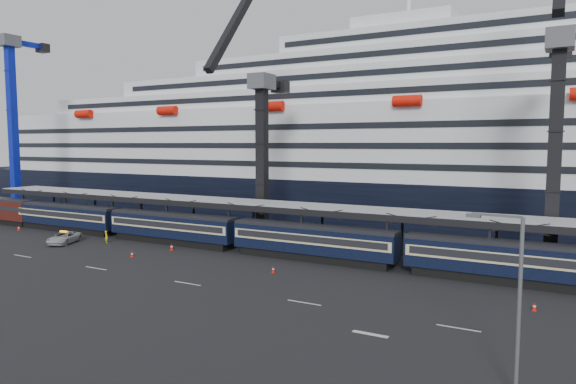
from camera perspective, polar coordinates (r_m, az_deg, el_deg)
name	(u,v)px	position (r m, az deg, el deg)	size (l,w,h in m)	color
ground	(346,294)	(45.00, 6.47, -11.15)	(260.00, 260.00, 0.00)	black
lane_markings	(427,329)	(37.90, 15.22, -14.49)	(111.00, 4.27, 0.02)	beige
train	(341,243)	(55.19, 5.93, -5.70)	(133.05, 3.00, 4.05)	black
canopy	(395,213)	(56.88, 11.85, -2.34)	(130.00, 6.25, 5.53)	gray
cruise_ship	(448,147)	(87.72, 17.33, 4.84)	(214.09, 28.84, 34.00)	black
crane_blue	(10,113)	(105.42, -28.50, 7.69)	(4.50, 19.91, 52.01)	#4B4E53
crane_dark_near	(260,150)	(68.86, -3.08, 4.66)	(4.50, 17.75, 35.08)	#4B4E53
crane_dark_mid	(555,138)	(57.62, 27.58, 5.35)	(4.50, 18.24, 39.64)	#4B4E53
pickup_truck	(64,238)	(72.19, -23.64, -4.68)	(2.46, 5.33, 1.48)	#AAACB1
worker	(106,237)	(70.57, -19.53, -4.72)	(0.58, 0.38, 1.59)	#D8D40B
street_lamp	(514,294)	(28.30, 23.80, -10.37)	(2.81, 0.53, 9.26)	#5B5F63
traffic_cone_a	(19,228)	(85.71, -27.74, -3.56)	(0.40, 0.40, 0.80)	red
traffic_cone_b	(172,247)	(63.66, -12.80, -5.95)	(0.42, 0.42, 0.85)	red
traffic_cone_c	(132,254)	(60.96, -16.94, -6.60)	(0.37, 0.37, 0.74)	red
traffic_cone_d	(273,269)	(51.54, -1.65, -8.58)	(0.35, 0.35, 0.69)	red
traffic_cone_e	(534,306)	(44.50, 25.70, -11.39)	(0.34, 0.34, 0.68)	red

